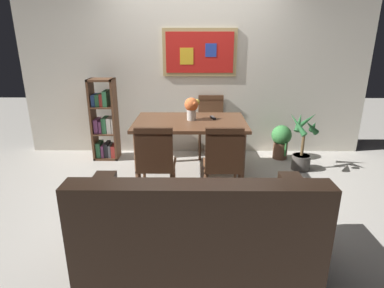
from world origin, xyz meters
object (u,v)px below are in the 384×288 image
object	(u,v)px
dining_table	(190,128)
tv_remote	(213,117)
bookshelf	(105,124)
potted_ivy	(281,140)
flower_vase	(191,107)
dining_chair_far_right	(211,121)
dining_chair_near_right	(223,160)
potted_palm	(302,147)
leather_couch	(196,231)
dining_chair_near_left	(155,159)

from	to	relation	value
dining_table	tv_remote	world-z (taller)	tv_remote
dining_table	bookshelf	size ratio (longest dim) A/B	1.19
potted_ivy	flower_vase	bearing A→B (deg)	-157.04
dining_table	dining_chair_far_right	size ratio (longest dim) A/B	1.55
dining_chair_far_right	dining_chair_near_right	xyz separation A→B (m)	(0.05, -1.61, 0.00)
potted_ivy	flower_vase	size ratio (longest dim) A/B	1.78
dining_table	potted_ivy	distance (m)	1.52
dining_chair_far_right	potted_palm	bearing A→B (deg)	-26.07
dining_chair_near_right	leather_couch	bearing A→B (deg)	-106.31
dining_table	dining_chair_near_right	size ratio (longest dim) A/B	1.55
bookshelf	dining_chair_far_right	bearing A→B (deg)	6.44
leather_couch	tv_remote	bearing A→B (deg)	83.46
potted_ivy	flower_vase	xyz separation A→B (m)	(-1.33, -0.56, 0.62)
dining_chair_far_right	tv_remote	xyz separation A→B (m)	(-0.01, -0.65, 0.21)
dining_chair_far_right	potted_ivy	size ratio (longest dim) A/B	1.77
bookshelf	flower_vase	size ratio (longest dim) A/B	4.14
dining_chair_far_right	flower_vase	xyz separation A→B (m)	(-0.29, -0.74, 0.38)
dining_table	dining_chair_far_right	distance (m)	0.84
potted_palm	tv_remote	distance (m)	1.31
potted_ivy	flower_vase	distance (m)	1.57
potted_palm	flower_vase	distance (m)	1.63
dining_chair_near_left	flower_vase	world-z (taller)	flower_vase
potted_ivy	dining_chair_near_right	bearing A→B (deg)	-124.74
tv_remote	dining_chair_near_left	bearing A→B (deg)	-124.07
bookshelf	tv_remote	bearing A→B (deg)	-16.88
flower_vase	leather_couch	bearing A→B (deg)	-88.16
dining_table	potted_ivy	xyz separation A→B (m)	(1.35, 0.61, -0.35)
flower_vase	tv_remote	xyz separation A→B (m)	(0.28, 0.08, -0.16)
leather_couch	bookshelf	distance (m)	2.74
bookshelf	potted_palm	xyz separation A→B (m)	(2.80, -0.42, -0.21)
tv_remote	potted_ivy	bearing A→B (deg)	24.45
dining_chair_near_left	leather_couch	distance (m)	1.07
dining_chair_far_right	potted_ivy	world-z (taller)	dining_chair_far_right
potted_palm	dining_chair_far_right	bearing A→B (deg)	153.93
bookshelf	tv_remote	distance (m)	1.65
leather_couch	potted_ivy	world-z (taller)	leather_couch
dining_chair_far_right	tv_remote	distance (m)	0.69
potted_ivy	flower_vase	world-z (taller)	flower_vase
dining_chair_near_left	potted_ivy	distance (m)	2.24
dining_chair_near_right	bookshelf	bearing A→B (deg)	138.59
leather_couch	potted_palm	size ratio (longest dim) A/B	2.22
dining_table	potted_palm	xyz separation A→B (m)	(1.53, 0.18, -0.32)
bookshelf	potted_ivy	bearing A→B (deg)	0.11
potted_palm	tv_remote	size ratio (longest dim) A/B	5.01
dining_chair_far_right	potted_ivy	bearing A→B (deg)	-9.37
dining_chair_near_right	flower_vase	world-z (taller)	flower_vase
tv_remote	bookshelf	bearing A→B (deg)	163.12
dining_chair_near_left	dining_chair_near_right	size ratio (longest dim) A/B	1.00
bookshelf	flower_vase	bearing A→B (deg)	-23.47
dining_chair_near_right	tv_remote	world-z (taller)	dining_chair_near_right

